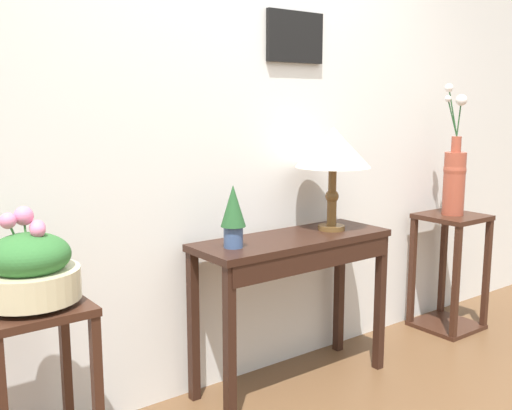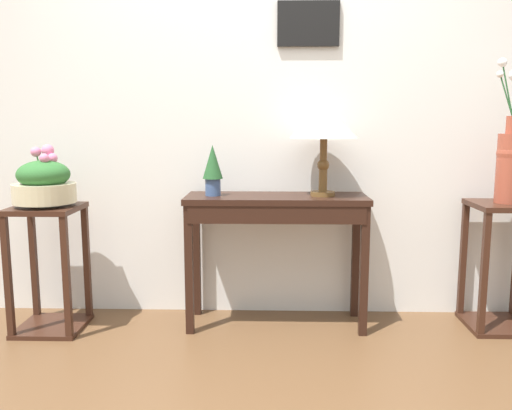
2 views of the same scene
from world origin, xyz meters
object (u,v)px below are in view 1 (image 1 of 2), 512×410
at_px(console_table, 295,263).
at_px(pedestal_stand_left, 38,400).
at_px(planter_bowl_wide_left, 30,269).
at_px(pedestal_stand_right, 449,272).
at_px(potted_plant_on_console, 233,213).
at_px(table_lamp, 333,150).
at_px(flower_vase_tall_right, 454,175).

relative_size(console_table, pedestal_stand_left, 1.43).
bearing_deg(planter_bowl_wide_left, pedestal_stand_right, 2.07).
bearing_deg(pedestal_stand_right, potted_plant_on_console, 179.89).
bearing_deg(pedestal_stand_left, planter_bowl_wide_left, 79.17).
xyz_separation_m(table_lamp, flower_vase_tall_right, (1.05, -0.01, -0.20)).
xyz_separation_m(pedestal_stand_left, flower_vase_tall_right, (2.65, 0.10, 0.64)).
bearing_deg(console_table, table_lamp, 4.61).
distance_m(potted_plant_on_console, flower_vase_tall_right, 1.70).
xyz_separation_m(planter_bowl_wide_left, pedestal_stand_right, (2.65, 0.10, -0.49)).
relative_size(potted_plant_on_console, pedestal_stand_left, 0.40).
relative_size(table_lamp, pedestal_stand_left, 0.73).
relative_size(pedestal_stand_left, planter_bowl_wide_left, 2.11).
bearing_deg(pedestal_stand_left, console_table, 3.77).
height_order(potted_plant_on_console, flower_vase_tall_right, flower_vase_tall_right).
height_order(console_table, flower_vase_tall_right, flower_vase_tall_right).
bearing_deg(pedestal_stand_right, planter_bowl_wide_left, -177.93).
relative_size(console_table, planter_bowl_wide_left, 3.02).
xyz_separation_m(table_lamp, potted_plant_on_console, (-0.64, -0.01, -0.26)).
distance_m(pedestal_stand_left, flower_vase_tall_right, 2.73).
bearing_deg(table_lamp, potted_plant_on_console, -179.22).
distance_m(console_table, potted_plant_on_console, 0.47).
height_order(table_lamp, planter_bowl_wide_left, table_lamp).
bearing_deg(planter_bowl_wide_left, table_lamp, 3.87).
relative_size(pedestal_stand_left, pedestal_stand_right, 0.98).
distance_m(potted_plant_on_console, pedestal_stand_left, 1.12).
height_order(pedestal_stand_left, pedestal_stand_right, pedestal_stand_right).
distance_m(table_lamp, pedestal_stand_right, 1.35).
distance_m(console_table, pedestal_stand_right, 1.35).
height_order(console_table, potted_plant_on_console, potted_plant_on_console).
height_order(table_lamp, flower_vase_tall_right, flower_vase_tall_right).
bearing_deg(potted_plant_on_console, pedestal_stand_right, -0.11).
bearing_deg(table_lamp, planter_bowl_wide_left, -176.13).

